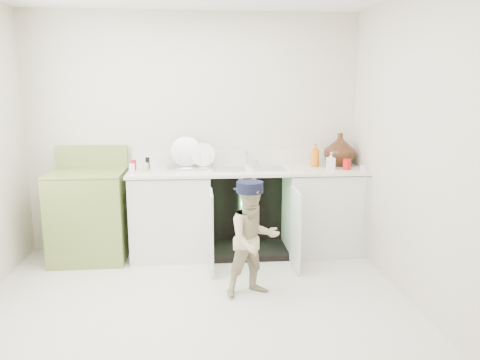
# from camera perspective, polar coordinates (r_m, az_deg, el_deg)

# --- Properties ---
(ground) EXTENTS (3.50, 3.50, 0.00)m
(ground) POSITION_cam_1_polar(r_m,az_deg,el_deg) (3.92, -5.35, -15.02)
(ground) COLOR beige
(ground) RESTS_ON ground
(room_shell) EXTENTS (6.00, 5.50, 1.26)m
(room_shell) POSITION_cam_1_polar(r_m,az_deg,el_deg) (3.55, -5.72, 3.40)
(room_shell) COLOR beige
(room_shell) RESTS_ON ground
(counter_run) EXTENTS (2.44, 1.02, 1.25)m
(counter_run) POSITION_cam_1_polar(r_m,az_deg,el_deg) (4.92, 1.42, -3.47)
(counter_run) COLOR silver
(counter_run) RESTS_ON ground
(avocado_stove) EXTENTS (0.73, 0.65, 1.13)m
(avocado_stove) POSITION_cam_1_polar(r_m,az_deg,el_deg) (4.99, -17.87, -3.98)
(avocado_stove) COLOR olive
(avocado_stove) RESTS_ON ground
(repair_worker) EXTENTS (0.56, 0.93, 0.98)m
(repair_worker) POSITION_cam_1_polar(r_m,az_deg,el_deg) (3.92, 1.63, -7.16)
(repair_worker) COLOR tan
(repair_worker) RESTS_ON ground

